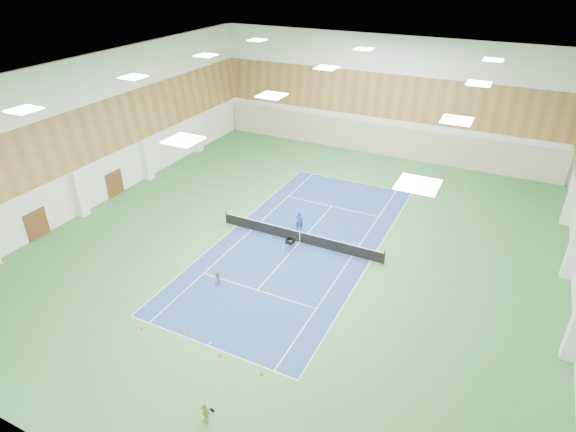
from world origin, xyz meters
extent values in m
plane|color=#317438|center=(0.00, 0.00, 0.00)|extent=(40.00, 40.00, 0.00)
cube|color=navy|center=(0.00, 0.00, 0.01)|extent=(10.97, 23.77, 0.01)
cube|color=#C6B793|center=(0.00, 19.75, 1.60)|extent=(35.40, 0.16, 3.20)
cube|color=#593319|center=(-17.92, -8.00, 1.10)|extent=(0.08, 1.80, 2.20)
cube|color=#593319|center=(-17.92, 0.00, 1.10)|extent=(0.08, 1.80, 2.20)
imported|color=navy|center=(-0.78, 1.59, 0.84)|extent=(0.71, 0.58, 1.68)
imported|color=gray|center=(-2.49, -7.03, 0.52)|extent=(0.63, 0.58, 1.04)
imported|color=tan|center=(2.69, -15.91, 0.57)|extent=(0.69, 0.36, 1.13)
cone|color=#FF4D0D|center=(-3.87, -6.66, 0.11)|extent=(0.20, 0.20, 0.22)
cone|color=#ED570C|center=(-1.68, -6.21, 0.11)|extent=(0.20, 0.20, 0.22)
cone|color=#DA560B|center=(0.80, -5.99, 0.12)|extent=(0.21, 0.21, 0.23)
cone|color=orange|center=(3.88, -6.35, 0.10)|extent=(0.17, 0.17, 0.19)
cone|color=#FC470D|center=(-4.13, -12.45, 0.11)|extent=(0.20, 0.20, 0.22)
cone|color=orange|center=(-1.46, -11.49, 0.12)|extent=(0.21, 0.21, 0.24)
cone|color=#E25B0B|center=(1.06, -12.23, 0.12)|extent=(0.22, 0.22, 0.24)
cone|color=#E9520C|center=(3.66, -12.37, 0.12)|extent=(0.21, 0.21, 0.23)
camera|label=1|loc=(12.65, -27.49, 19.03)|focal=30.00mm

